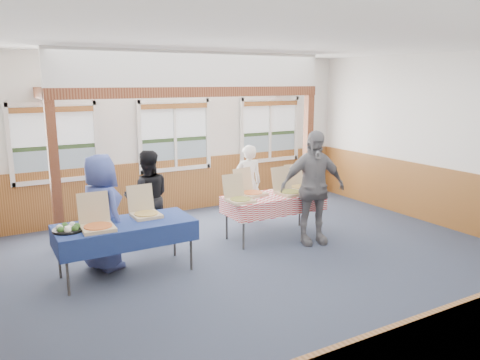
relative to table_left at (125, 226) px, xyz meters
name	(u,v)px	position (x,y,z in m)	size (l,w,h in m)	color
floor	(266,267)	(1.84, -0.78, -0.70)	(8.00, 8.00, 0.00)	#262E3E
ceiling	(269,41)	(1.84, -0.78, 2.50)	(8.00, 8.00, 0.00)	white
wall_back	(174,135)	(1.84, 2.72, 0.90)	(8.00, 8.00, 0.00)	silver
wall_right	(452,142)	(5.84, -0.78, 0.90)	(8.00, 8.00, 0.00)	silver
wainscot_back	(176,186)	(1.84, 2.70, -0.15)	(7.98, 0.05, 1.10)	brown
wainscot_right	(446,198)	(5.82, -0.78, -0.15)	(0.05, 6.98, 1.10)	brown
window_left	(54,138)	(-0.46, 2.68, 0.98)	(1.56, 0.10, 1.46)	silver
window_mid	(175,131)	(1.84, 2.68, 0.98)	(1.56, 0.10, 1.46)	silver
window_right	(270,126)	(4.14, 2.68, 0.98)	(1.56, 0.10, 1.46)	silver
post_left	(55,177)	(-0.66, 1.52, 0.50)	(0.15, 0.15, 2.40)	#572413
post_right	(308,153)	(4.34, 1.52, 0.50)	(0.15, 0.15, 2.40)	#572413
cross_beam	(198,92)	(1.84, 1.52, 1.79)	(5.15, 0.18, 0.18)	#572413
table_left	(125,226)	(0.00, 0.00, 0.00)	(2.03, 1.33, 0.76)	#333333
table_right	(274,198)	(2.70, 0.32, 0.00)	(1.89, 1.29, 0.76)	#333333
pizza_box_a	(97,224)	(-0.40, -0.11, 0.12)	(0.43, 0.52, 0.45)	tan
pizza_box_b	(145,212)	(0.35, 0.16, 0.12)	(0.40, 0.48, 0.43)	tan
pizza_box_c	(239,198)	(1.95, 0.22, 0.12)	(0.40, 0.48, 0.42)	tan
pizza_box_d	(251,191)	(2.35, 0.51, 0.12)	(0.49, 0.56, 0.44)	tan
pizza_box_e	(289,190)	(2.95, 0.24, 0.12)	(0.44, 0.52, 0.45)	tan
pizza_box_f	(300,185)	(3.35, 0.46, 0.12)	(0.39, 0.48, 0.42)	tan
veggie_tray	(68,229)	(-0.75, 0.00, 0.09)	(0.40, 0.40, 0.09)	black
drink_glass	(322,188)	(3.55, 0.07, 0.13)	(0.07, 0.07, 0.15)	brown
woman_white	(248,183)	(2.81, 1.39, 0.05)	(0.54, 0.36, 1.49)	silver
woman_black	(148,198)	(0.69, 1.06, 0.09)	(0.77, 0.60, 1.58)	black
man_blue	(102,212)	(-0.22, 0.37, 0.14)	(0.82, 0.54, 1.69)	#39488F
person_grey	(313,188)	(3.09, -0.24, 0.25)	(1.12, 0.46, 1.90)	slate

